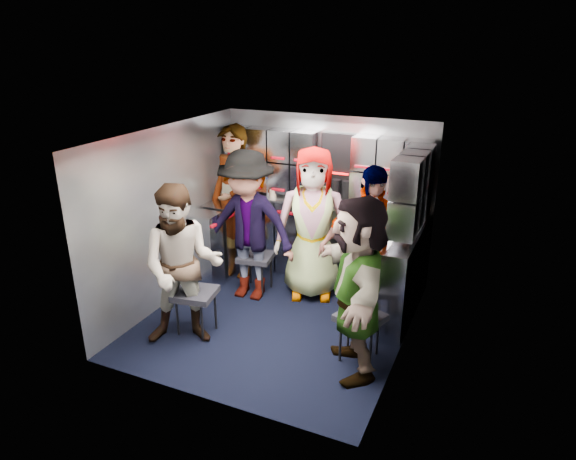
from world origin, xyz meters
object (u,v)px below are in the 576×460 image
at_px(jump_seat_mid_left, 256,259).
at_px(attendant_arc_a, 182,267).
at_px(jump_seat_mid_right, 370,286).
at_px(jump_seat_near_left, 195,296).
at_px(jump_seat_near_right, 360,320).
at_px(jump_seat_center, 317,261).
at_px(attendant_arc_e, 357,287).
at_px(attendant_arc_d, 368,250).
at_px(attendant_standing, 234,202).
at_px(attendant_arc_b, 248,226).
at_px(attendant_arc_c, 313,224).

xyz_separation_m(jump_seat_mid_left, attendant_arc_a, (-0.13, -1.33, 0.43)).
height_order(jump_seat_mid_left, jump_seat_mid_right, jump_seat_mid_left).
height_order(jump_seat_near_left, jump_seat_near_right, jump_seat_near_left).
xyz_separation_m(jump_seat_center, jump_seat_mid_right, (0.81, -0.46, 0.04)).
height_order(jump_seat_near_left, attendant_arc_e, attendant_arc_e).
distance_m(attendant_arc_d, attendant_arc_e, 0.81).
distance_m(jump_seat_mid_left, jump_seat_center, 0.77).
bearing_deg(attendant_arc_d, jump_seat_center, 109.61).
relative_size(attendant_standing, attendant_arc_b, 1.09).
distance_m(jump_seat_mid_left, attendant_standing, 0.83).
bearing_deg(attendant_arc_b, jump_seat_mid_left, 86.80).
bearing_deg(attendant_arc_d, jump_seat_mid_right, 57.78).
distance_m(jump_seat_center, attendant_arc_d, 1.16).
xyz_separation_m(attendant_standing, attendant_arc_d, (1.97, -0.63, -0.09)).
xyz_separation_m(attendant_arc_b, attendant_arc_e, (1.61, -0.89, -0.04)).
height_order(jump_seat_mid_right, attendant_arc_b, attendant_arc_b).
height_order(jump_seat_mid_right, attendant_arc_c, attendant_arc_c).
bearing_deg(attendant_standing, jump_seat_near_left, -61.99).
bearing_deg(jump_seat_near_right, attendant_arc_b, 156.21).
xyz_separation_m(jump_seat_near_left, attendant_arc_d, (1.62, 0.87, 0.47)).
bearing_deg(attendant_arc_a, attendant_arc_b, 57.23).
bearing_deg(attendant_arc_e, jump_seat_near_right, 152.17).
bearing_deg(attendant_arc_e, attendant_arc_d, 161.14).
bearing_deg(attendant_arc_e, attendant_arc_a, -109.47).
xyz_separation_m(jump_seat_mid_right, jump_seat_near_right, (0.13, -0.80, 0.03)).
distance_m(jump_seat_center, attendant_arc_c, 0.59).
xyz_separation_m(attendant_arc_a, attendant_arc_c, (0.81, 1.51, 0.07)).
distance_m(attendant_standing, attendant_arc_a, 1.72).
bearing_deg(jump_seat_near_right, attendant_arc_e, -90.00).
distance_m(jump_seat_mid_left, jump_seat_near_right, 1.84).
xyz_separation_m(jump_seat_mid_left, attendant_standing, (-0.49, 0.35, 0.58)).
height_order(jump_seat_center, jump_seat_mid_right, jump_seat_mid_right).
bearing_deg(jump_seat_center, jump_seat_mid_left, -152.00).
bearing_deg(attendant_arc_d, attendant_arc_a, -179.10).
xyz_separation_m(jump_seat_center, attendant_arc_e, (0.93, -1.43, 0.51)).
bearing_deg(attendant_arc_c, attendant_arc_e, -72.57).
bearing_deg(jump_seat_mid_right, attendant_arc_b, -176.67).
relative_size(jump_seat_center, attendant_standing, 0.21).
xyz_separation_m(jump_seat_near_left, attendant_arc_c, (0.81, 1.33, 0.49)).
xyz_separation_m(jump_seat_center, attendant_standing, (-1.17, -0.01, 0.63)).
bearing_deg(attendant_arc_b, attendant_arc_d, -6.80).
distance_m(attendant_standing, attendant_arc_b, 0.73).
bearing_deg(jump_seat_mid_right, attendant_arc_c, 161.19).
bearing_deg(attendant_standing, attendant_arc_b, -33.08).
xyz_separation_m(jump_seat_mid_left, jump_seat_near_right, (1.61, -0.89, 0.01)).
bearing_deg(attendant_arc_b, jump_seat_near_right, -26.99).
bearing_deg(attendant_arc_c, attendant_arc_b, -171.26).
bearing_deg(attendant_arc_b, attendant_arc_a, -99.52).
distance_m(attendant_arc_b, attendant_arc_e, 1.84).
xyz_separation_m(attendant_arc_c, attendant_arc_e, (0.93, -1.25, -0.05)).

